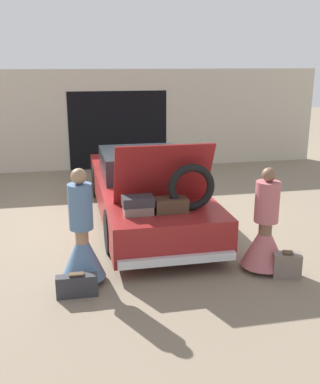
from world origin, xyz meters
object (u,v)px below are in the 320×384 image
at_px(suitcase_beside_right_person, 287,265).
at_px(car, 145,189).
at_px(person_left, 82,243).
at_px(person_right, 265,235).
at_px(suitcase_beside_left_person, 77,286).

bearing_deg(suitcase_beside_right_person, car, 117.31).
xyz_separation_m(person_left, person_right, (2.63, -0.14, -0.03)).
bearing_deg(suitcase_beside_right_person, person_left, 171.19).
xyz_separation_m(person_right, suitcase_beside_right_person, (0.23, -0.30, -0.37)).
relative_size(car, suitcase_beside_left_person, 10.03).
relative_size(car, person_left, 3.32).
relative_size(person_left, suitcase_beside_left_person, 3.02).
height_order(person_left, suitcase_beside_right_person, person_left).
height_order(suitcase_beside_left_person, suitcase_beside_right_person, suitcase_beside_right_person).
bearing_deg(suitcase_beside_right_person, suitcase_beside_left_person, 179.23).
xyz_separation_m(suitcase_beside_left_person, suitcase_beside_right_person, (2.96, -0.04, 0.03)).
xyz_separation_m(car, suitcase_beside_left_person, (-1.42, -2.95, -0.43)).
height_order(person_left, suitcase_beside_left_person, person_left).
bearing_deg(person_left, suitcase_beside_right_person, 76.27).
height_order(person_right, suitcase_beside_right_person, person_right).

